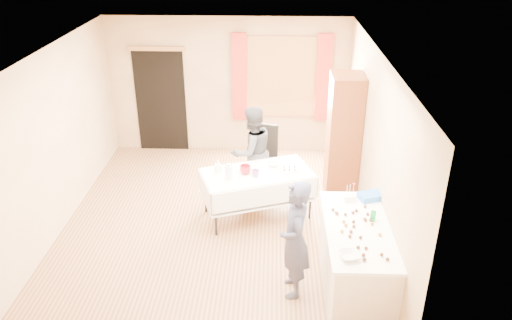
{
  "coord_description": "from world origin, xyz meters",
  "views": [
    {
      "loc": [
        0.85,
        -6.28,
        4.19
      ],
      "look_at": [
        0.63,
        0.0,
        1.11
      ],
      "focal_mm": 35.0,
      "sensor_mm": 36.0,
      "label": 1
    }
  ],
  "objects_px": {
    "girl": "(295,240)",
    "woman": "(252,152)",
    "cabinet": "(343,136)",
    "counter": "(356,259)",
    "party_table": "(257,190)",
    "chair": "(262,169)"
  },
  "relations": [
    {
      "from": "chair",
      "to": "woman",
      "type": "xyz_separation_m",
      "value": [
        -0.16,
        -0.25,
        0.44
      ]
    },
    {
      "from": "cabinet",
      "to": "woman",
      "type": "xyz_separation_m",
      "value": [
        -1.47,
        -0.1,
        -0.25
      ]
    },
    {
      "from": "party_table",
      "to": "woman",
      "type": "relative_size",
      "value": 1.19
    },
    {
      "from": "counter",
      "to": "party_table",
      "type": "xyz_separation_m",
      "value": [
        -1.26,
        1.67,
        -0.01
      ]
    },
    {
      "from": "girl",
      "to": "woman",
      "type": "relative_size",
      "value": 0.99
    },
    {
      "from": "woman",
      "to": "girl",
      "type": "bearing_deg",
      "value": 70.13
    },
    {
      "from": "cabinet",
      "to": "woman",
      "type": "height_order",
      "value": "cabinet"
    },
    {
      "from": "chair",
      "to": "party_table",
      "type": "bearing_deg",
      "value": -78.59
    },
    {
      "from": "counter",
      "to": "woman",
      "type": "distance_m",
      "value": 2.73
    },
    {
      "from": "counter",
      "to": "woman",
      "type": "xyz_separation_m",
      "value": [
        -1.37,
        2.34,
        0.31
      ]
    },
    {
      "from": "chair",
      "to": "cabinet",
      "type": "bearing_deg",
      "value": 8.17
    },
    {
      "from": "party_table",
      "to": "woman",
      "type": "distance_m",
      "value": 0.76
    },
    {
      "from": "party_table",
      "to": "girl",
      "type": "height_order",
      "value": "girl"
    },
    {
      "from": "counter",
      "to": "chair",
      "type": "relative_size",
      "value": 1.55
    },
    {
      "from": "counter",
      "to": "party_table",
      "type": "height_order",
      "value": "counter"
    },
    {
      "from": "cabinet",
      "to": "chair",
      "type": "relative_size",
      "value": 1.87
    },
    {
      "from": "cabinet",
      "to": "party_table",
      "type": "height_order",
      "value": "cabinet"
    },
    {
      "from": "chair",
      "to": "girl",
      "type": "height_order",
      "value": "girl"
    },
    {
      "from": "chair",
      "to": "woman",
      "type": "distance_m",
      "value": 0.53
    },
    {
      "from": "cabinet",
      "to": "girl",
      "type": "xyz_separation_m",
      "value": [
        -0.86,
        -2.51,
        -0.25
      ]
    },
    {
      "from": "party_table",
      "to": "chair",
      "type": "relative_size",
      "value": 1.68
    },
    {
      "from": "party_table",
      "to": "counter",
      "type": "bearing_deg",
      "value": -72.93
    }
  ]
}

